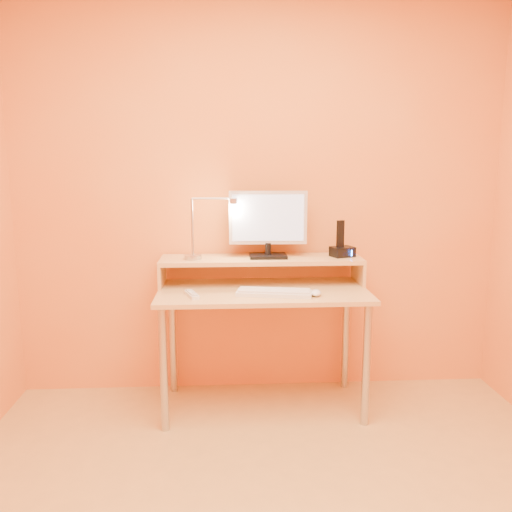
{
  "coord_description": "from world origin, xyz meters",
  "views": [
    {
      "loc": [
        -0.21,
        -1.75,
        1.45
      ],
      "look_at": [
        -0.04,
        1.13,
        0.93
      ],
      "focal_mm": 36.85,
      "sensor_mm": 36.0,
      "label": 1
    }
  ],
  "objects": [
    {
      "name": "shelf_riser_left",
      "position": [
        -0.59,
        1.33,
        0.79
      ],
      "size": [
        0.02,
        0.3,
        0.14
      ],
      "primitive_type": "cube",
      "color": "tan",
      "rests_on": "desk_lower"
    },
    {
      "name": "desk_leg_bl",
      "position": [
        -0.55,
        1.43,
        0.35
      ],
      "size": [
        0.04,
        0.04,
        0.69
      ],
      "primitive_type": "cylinder",
      "color": "#AFAFB3",
      "rests_on": "floor"
    },
    {
      "name": "lamp_base",
      "position": [
        -0.4,
        1.3,
        0.89
      ],
      "size": [
        0.1,
        0.1,
        0.02
      ],
      "primitive_type": "cylinder",
      "color": "#AFAFB3",
      "rests_on": "desk_shelf"
    },
    {
      "name": "lamp_head",
      "position": [
        -0.16,
        1.3,
        1.22
      ],
      "size": [
        0.04,
        0.04,
        0.03
      ],
      "primitive_type": "cylinder",
      "color": "#AFAFB3",
      "rests_on": "lamp_arm"
    },
    {
      "name": "monitor_screen",
      "position": [
        0.04,
        1.32,
        1.12
      ],
      "size": [
        0.42,
        0.02,
        0.27
      ],
      "primitive_type": "cube",
      "rotation": [
        0.0,
        0.0,
        -0.03
      ],
      "color": "#B9CEF9",
      "rests_on": "monitor_panel"
    },
    {
      "name": "phone_led",
      "position": [
        0.53,
        1.28,
        0.91
      ],
      "size": [
        0.01,
        0.0,
        0.04
      ],
      "primitive_type": "cube",
      "color": "#3292FF",
      "rests_on": "phone_dock"
    },
    {
      "name": "phone_handset",
      "position": [
        0.47,
        1.33,
        1.02
      ],
      "size": [
        0.05,
        0.04,
        0.16
      ],
      "primitive_type": "cube",
      "rotation": [
        0.0,
        0.0,
        0.35
      ],
      "color": "black",
      "rests_on": "phone_dock"
    },
    {
      "name": "phone_dock",
      "position": [
        0.49,
        1.33,
        0.91
      ],
      "size": [
        0.16,
        0.14,
        0.06
      ],
      "primitive_type": "cube",
      "rotation": [
        0.0,
        0.0,
        0.35
      ],
      "color": "black",
      "rests_on": "desk_shelf"
    },
    {
      "name": "keyboard",
      "position": [
        0.05,
        1.05,
        0.73
      ],
      "size": [
        0.43,
        0.2,
        0.02
      ],
      "primitive_type": "cube",
      "rotation": [
        0.0,
        0.0,
        -0.19
      ],
      "color": "silver",
      "rests_on": "desk_lower"
    },
    {
      "name": "shelf_riser_right",
      "position": [
        0.59,
        1.33,
        0.79
      ],
      "size": [
        0.02,
        0.3,
        0.14
      ],
      "primitive_type": "cube",
      "color": "tan",
      "rests_on": "desk_lower"
    },
    {
      "name": "mouse",
      "position": [
        0.28,
        1.02,
        0.74
      ],
      "size": [
        0.07,
        0.11,
        0.03
      ],
      "primitive_type": "ellipsoid",
      "rotation": [
        0.0,
        0.0,
        -0.19
      ],
      "color": "white",
      "rests_on": "desk_lower"
    },
    {
      "name": "monitor_panel",
      "position": [
        0.04,
        1.34,
        1.12
      ],
      "size": [
        0.46,
        0.05,
        0.31
      ],
      "primitive_type": "cube",
      "rotation": [
        0.0,
        0.0,
        -0.03
      ],
      "color": "silver",
      "rests_on": "monitor_neck"
    },
    {
      "name": "remote_control",
      "position": [
        -0.4,
        1.05,
        0.73
      ],
      "size": [
        0.09,
        0.17,
        0.02
      ],
      "primitive_type": "cube",
      "rotation": [
        0.0,
        0.0,
        0.33
      ],
      "color": "silver",
      "rests_on": "desk_lower"
    },
    {
      "name": "monitor_neck",
      "position": [
        0.04,
        1.33,
        0.93
      ],
      "size": [
        0.04,
        0.04,
        0.07
      ],
      "primitive_type": "cylinder",
      "color": "black",
      "rests_on": "monitor_foot"
    },
    {
      "name": "lamp_arm",
      "position": [
        -0.28,
        1.3,
        1.24
      ],
      "size": [
        0.24,
        0.01,
        0.01
      ],
      "primitive_type": "cylinder",
      "rotation": [
        0.0,
        1.57,
        0.0
      ],
      "color": "#AFAFB3",
      "rests_on": "lamp_post"
    },
    {
      "name": "desk_leg_fr",
      "position": [
        0.55,
        0.93,
        0.35
      ],
      "size": [
        0.04,
        0.04,
        0.69
      ],
      "primitive_type": "cylinder",
      "color": "#AFAFB3",
      "rests_on": "floor"
    },
    {
      "name": "wall_back",
      "position": [
        0.0,
        1.5,
        1.25
      ],
      "size": [
        3.0,
        0.04,
        2.5
      ],
      "primitive_type": "cube",
      "color": "orange",
      "rests_on": "floor"
    },
    {
      "name": "desk_leg_br",
      "position": [
        0.55,
        1.43,
        0.35
      ],
      "size": [
        0.04,
        0.04,
        0.69
      ],
      "primitive_type": "cylinder",
      "color": "#AFAFB3",
      "rests_on": "floor"
    },
    {
      "name": "desk_leg_fl",
      "position": [
        -0.55,
        0.93,
        0.35
      ],
      "size": [
        0.04,
        0.04,
        0.69
      ],
      "primitive_type": "cylinder",
      "color": "#AFAFB3",
      "rests_on": "floor"
    },
    {
      "name": "desk_shelf",
      "position": [
        0.0,
        1.33,
        0.87
      ],
      "size": [
        1.2,
        0.3,
        0.02
      ],
      "primitive_type": "cube",
      "color": "tan",
      "rests_on": "desk_lower"
    },
    {
      "name": "lamp_post",
      "position": [
        -0.4,
        1.3,
        1.07
      ],
      "size": [
        0.01,
        0.01,
        0.33
      ],
      "primitive_type": "cylinder",
      "color": "#AFAFB3",
      "rests_on": "lamp_base"
    },
    {
      "name": "desk_lower",
      "position": [
        0.0,
        1.18,
        0.71
      ],
      "size": [
        1.2,
        0.6,
        0.02
      ],
      "primitive_type": "cube",
      "color": "tan",
      "rests_on": "floor"
    },
    {
      "name": "monitor_foot",
      "position": [
        0.04,
        1.33,
        0.89
      ],
      "size": [
        0.22,
        0.16,
        0.02
      ],
      "primitive_type": "cube",
      "color": "black",
      "rests_on": "desk_shelf"
    },
    {
      "name": "lamp_bulb",
      "position": [
        -0.16,
        1.3,
        1.2
      ],
      "size": [
        0.03,
        0.03,
        0.0
      ],
      "primitive_type": "cylinder",
      "color": "#FFEAC6",
      "rests_on": "lamp_head"
    },
    {
      "name": "monitor_back",
      "position": [
        0.04,
        1.36,
        1.12
      ],
      "size": [
        0.42,
        0.02,
        0.27
      ],
      "primitive_type": "cube",
      "rotation": [
        0.0,
        0.0,
        -0.03
      ],
      "color": "black",
      "rests_on": "monitor_panel"
    }
  ]
}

